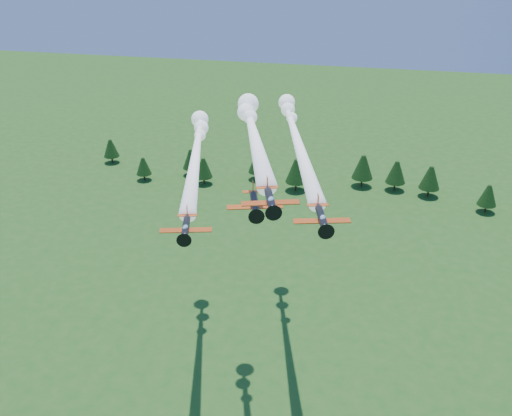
% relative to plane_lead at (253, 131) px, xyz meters
% --- Properties ---
extents(plane_lead, '(17.07, 42.80, 3.70)m').
position_rel_plane_lead_xyz_m(plane_lead, '(0.00, 0.00, 0.00)').
color(plane_lead, black).
rests_on(plane_lead, ground).
extents(plane_left, '(18.43, 53.55, 3.70)m').
position_rel_plane_lead_xyz_m(plane_left, '(-13.64, 12.52, -8.84)').
color(plane_left, black).
rests_on(plane_left, ground).
extents(plane_right, '(20.34, 60.47, 3.70)m').
position_rel_plane_lead_xyz_m(plane_right, '(3.99, 18.96, -6.82)').
color(plane_right, black).
rests_on(plane_right, ground).
extents(plane_slot, '(8.35, 9.25, 2.93)m').
position_rel_plane_lead_xyz_m(plane_slot, '(2.37, -9.30, -7.95)').
color(plane_slot, black).
rests_on(plane_slot, ground).
extents(treeline, '(172.97, 19.86, 11.18)m').
position_rel_plane_lead_xyz_m(treeline, '(10.71, 93.12, -44.65)').
color(treeline, '#382314').
rests_on(treeline, ground).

